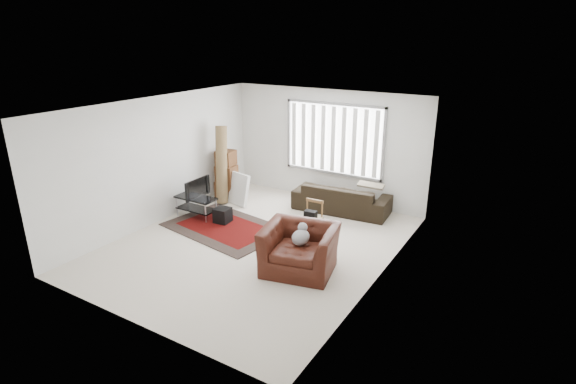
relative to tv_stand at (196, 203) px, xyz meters
name	(u,v)px	position (x,y,z in m)	size (l,w,h in m)	color
room	(271,152)	(1.98, 0.06, 1.42)	(6.00, 6.02, 2.71)	beige
persian_rug	(226,228)	(0.94, -0.16, -0.33)	(2.70, 2.02, 0.02)	black
tv_stand	(196,203)	(0.00, 0.00, 0.00)	(0.94, 0.43, 0.47)	black
tv	(195,188)	(0.00, 0.00, 0.35)	(0.77, 0.10, 0.44)	black
subwoofer	(223,215)	(0.72, 0.03, -0.16)	(0.32, 0.32, 0.32)	black
moving_boxes	(227,176)	(-0.17, 1.33, 0.22)	(0.54, 0.51, 1.22)	#55341B
white_flatpack	(239,189)	(0.34, 1.13, 0.04)	(0.60, 0.09, 0.76)	silver
rolled_rug	(222,165)	(-0.11, 1.08, 0.59)	(0.28, 0.28, 1.85)	brown
sofa	(342,194)	(2.64, 2.00, 0.08)	(2.20, 0.95, 0.85)	black
side_chair	(311,217)	(2.68, 0.43, 0.07)	(0.41, 0.41, 0.74)	tan
armchair	(300,246)	(3.17, -0.89, 0.12)	(1.44, 1.32, 0.92)	#3A140C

